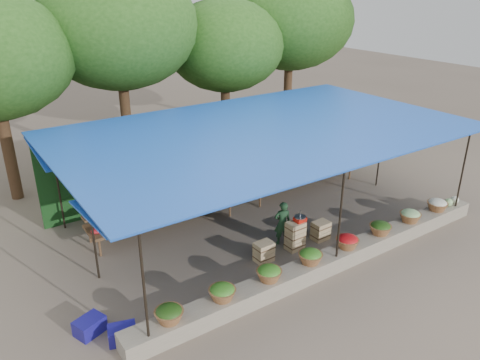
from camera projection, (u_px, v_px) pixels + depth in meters
ground at (263, 223)px, 13.45m from camera, size 60.00×60.00×0.00m
stone_curb at (331, 261)px, 11.28m from camera, size 10.60×0.55×0.40m
stall_canopy at (263, 133)px, 12.45m from camera, size 10.80×6.60×2.82m
produce_baskets at (329, 249)px, 11.08m from camera, size 8.98×0.58×0.34m
netting_backdrop at (206, 151)px, 15.36m from camera, size 10.60×0.06×2.50m
tree_row at (174, 33)px, 16.49m from camera, size 16.51×5.50×7.12m
fruit_table_left at (162, 208)px, 12.95m from camera, size 4.21×0.95×0.93m
fruit_table_right at (300, 171)px, 15.53m from camera, size 4.21×0.95×0.93m
crate_counter at (294, 239)px, 12.02m from camera, size 2.36×0.35×0.77m
weighing_scale at (300, 219)px, 11.90m from camera, size 0.29×0.29×0.31m
vendor_seated at (282, 223)px, 12.17m from camera, size 0.52×0.45×1.22m
customer_left at (151, 188)px, 13.82m from camera, size 0.94×0.85×1.56m
customer_mid at (269, 159)px, 15.74m from camera, size 1.30×1.10×1.75m
customer_right at (336, 147)px, 16.72m from camera, size 1.15×0.61×1.87m
blue_crate_front at (122, 334)px, 9.00m from camera, size 0.62×0.52×0.32m
blue_crate_back at (90, 326)px, 9.19m from camera, size 0.66×0.57×0.33m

